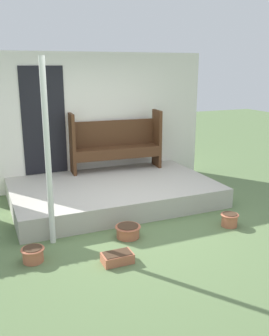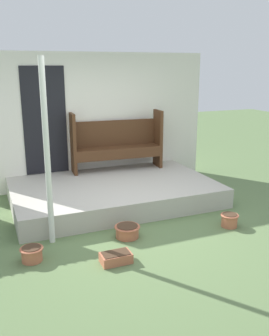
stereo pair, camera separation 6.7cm
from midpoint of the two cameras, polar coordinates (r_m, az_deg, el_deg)
ground_plane at (r=5.77m, az=-0.33°, el=-8.68°), size 24.00×24.00×0.00m
porch_slab at (r=6.69m, az=-3.49°, el=-3.71°), size 3.51×2.20×0.34m
house_wall at (r=7.46m, az=-6.87°, el=7.18°), size 4.71×0.08×2.60m
support_post at (r=4.96m, az=-13.47°, el=1.93°), size 0.08×0.08×2.47m
bench at (r=7.41m, az=-3.15°, el=4.09°), size 1.81×0.52×1.15m
flower_pot_left at (r=4.91m, az=-15.61°, el=-12.49°), size 0.29×0.29×0.19m
flower_pot_middle at (r=5.36m, az=-1.37°, el=-9.53°), size 0.37×0.37×0.18m
flower_pot_right at (r=5.86m, az=13.96°, el=-7.58°), size 0.27×0.27×0.20m
planter_box_rect at (r=4.74m, az=-3.04°, el=-13.50°), size 0.38×0.23×0.13m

